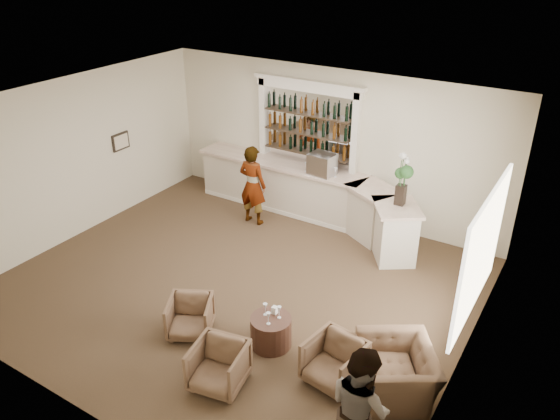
% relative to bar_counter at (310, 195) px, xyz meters
% --- Properties ---
extents(ground, '(8.00, 8.00, 0.00)m').
position_rel_bar_counter_xyz_m(ground, '(0.16, -3.00, -0.57)').
color(ground, brown).
rests_on(ground, ground).
extents(room_shell, '(8.04, 7.02, 3.32)m').
position_rel_bar_counter_xyz_m(room_shell, '(0.33, -2.29, 1.77)').
color(room_shell, beige).
rests_on(room_shell, ground).
extents(bar_counter, '(5.72, 1.80, 1.14)m').
position_rel_bar_counter_xyz_m(bar_counter, '(0.00, 0.00, 0.00)').
color(bar_counter, beige).
rests_on(bar_counter, ground).
extents(back_bar_alcove, '(2.64, 0.25, 3.00)m').
position_rel_bar_counter_xyz_m(back_bar_alcove, '(-0.34, 0.41, 1.46)').
color(back_bar_alcove, white).
rests_on(back_bar_alcove, ground).
extents(cocktail_table, '(0.64, 0.64, 0.50)m').
position_rel_bar_counter_xyz_m(cocktail_table, '(1.56, -4.04, -0.32)').
color(cocktail_table, '#43281D').
rests_on(cocktail_table, ground).
extents(sommelier, '(0.65, 0.43, 1.78)m').
position_rel_bar_counter_xyz_m(sommelier, '(-0.97, -0.81, 0.32)').
color(sommelier, gray).
rests_on(sommelier, ground).
extents(guest, '(1.04, 0.99, 1.70)m').
position_rel_bar_counter_xyz_m(guest, '(3.56, -5.24, 0.28)').
color(guest, gray).
rests_on(guest, ground).
extents(armchair_left, '(0.92, 0.93, 0.63)m').
position_rel_bar_counter_xyz_m(armchair_left, '(0.33, -4.48, -0.26)').
color(armchair_left, brown).
rests_on(armchair_left, ground).
extents(armchair_center, '(0.85, 0.87, 0.68)m').
position_rel_bar_counter_xyz_m(armchair_center, '(1.40, -5.14, -0.24)').
color(armchair_center, brown).
rests_on(armchair_center, ground).
extents(armchair_right, '(0.84, 0.86, 0.69)m').
position_rel_bar_counter_xyz_m(armchair_right, '(2.74, -4.22, -0.23)').
color(armchair_right, brown).
rests_on(armchair_right, ground).
extents(armchair_far, '(1.45, 1.49, 0.74)m').
position_rel_bar_counter_xyz_m(armchair_far, '(3.56, -3.97, -0.20)').
color(armchair_far, brown).
rests_on(armchair_far, ground).
extents(espresso_machine, '(0.56, 0.48, 0.46)m').
position_rel_bar_counter_xyz_m(espresso_machine, '(0.28, -0.02, 0.80)').
color(espresso_machine, silver).
rests_on(espresso_machine, bar_counter).
extents(flower_vase, '(0.28, 0.28, 1.05)m').
position_rel_bar_counter_xyz_m(flower_vase, '(2.22, -0.52, 1.16)').
color(flower_vase, black).
rests_on(flower_vase, bar_counter).
extents(wine_glass_bar_left, '(0.07, 0.07, 0.21)m').
position_rel_bar_counter_xyz_m(wine_glass_bar_left, '(0.59, 0.01, 0.67)').
color(wine_glass_bar_left, white).
rests_on(wine_glass_bar_left, bar_counter).
extents(wine_glass_bar_right, '(0.07, 0.07, 0.21)m').
position_rel_bar_counter_xyz_m(wine_glass_bar_right, '(-0.08, -0.05, 0.67)').
color(wine_glass_bar_right, white).
rests_on(wine_glass_bar_right, bar_counter).
extents(wine_glass_tbl_a, '(0.07, 0.07, 0.21)m').
position_rel_bar_counter_xyz_m(wine_glass_tbl_a, '(1.44, -4.01, 0.03)').
color(wine_glass_tbl_a, white).
rests_on(wine_glass_tbl_a, cocktail_table).
extents(wine_glass_tbl_b, '(0.07, 0.07, 0.21)m').
position_rel_bar_counter_xyz_m(wine_glass_tbl_b, '(1.66, -3.96, 0.03)').
color(wine_glass_tbl_b, white).
rests_on(wine_glass_tbl_b, cocktail_table).
extents(wine_glass_tbl_c, '(0.07, 0.07, 0.21)m').
position_rel_bar_counter_xyz_m(wine_glass_tbl_c, '(1.60, -4.17, 0.03)').
color(wine_glass_tbl_c, white).
rests_on(wine_glass_tbl_c, cocktail_table).
extents(napkin_holder, '(0.08, 0.08, 0.12)m').
position_rel_bar_counter_xyz_m(napkin_holder, '(1.54, -3.90, -0.01)').
color(napkin_holder, white).
rests_on(napkin_holder, cocktail_table).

